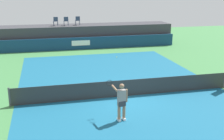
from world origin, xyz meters
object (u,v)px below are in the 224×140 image
object	(u,v)px
net_post_near	(9,97)
tennis_ball	(117,57)
net_post_far	(224,80)
tennis_player	(121,101)
spectator_chair_far_left	(56,21)
spectator_chair_left	(66,21)
spectator_chair_center	(78,20)

from	to	relation	value
net_post_near	tennis_ball	bearing A→B (deg)	49.05
net_post_far	tennis_player	distance (m)	7.86
net_post_near	spectator_chair_far_left	bearing A→B (deg)	77.91
spectator_chair_far_left	tennis_player	size ratio (longest dim) A/B	0.50
spectator_chair_left	net_post_near	bearing A→B (deg)	-105.86
net_post_near	net_post_far	distance (m)	12.40
spectator_chair_center	tennis_ball	world-z (taller)	spectator_chair_center
spectator_chair_far_left	spectator_chair_left	xyz separation A→B (m)	(1.02, -0.12, 0.00)
spectator_chair_left	tennis_player	size ratio (longest dim) A/B	0.50
net_post_far	tennis_player	xyz separation A→B (m)	(-7.28, -2.92, 0.46)
spectator_chair_far_left	tennis_ball	bearing A→B (deg)	-50.57
tennis_player	spectator_chair_far_left	bearing A→B (deg)	95.96
net_post_far	tennis_ball	bearing A→B (deg)	115.12
spectator_chair_far_left	net_post_far	xyz separation A→B (m)	(9.16, -15.13, -2.19)
spectator_chair_center	tennis_ball	distance (m)	7.01
net_post_near	tennis_player	world-z (taller)	tennis_player
spectator_chair_far_left	net_post_near	xyz separation A→B (m)	(-3.24, -15.13, -2.19)
spectator_chair_left	net_post_near	xyz separation A→B (m)	(-4.26, -15.01, -2.19)
net_post_far	spectator_chair_left	bearing A→B (deg)	118.46
spectator_chair_left	tennis_player	world-z (taller)	spectator_chair_left
spectator_chair_left	tennis_player	bearing A→B (deg)	-87.25
net_post_near	spectator_chair_center	bearing A→B (deg)	70.29
spectator_chair_far_left	tennis_ball	world-z (taller)	spectator_chair_far_left
net_post_far	spectator_chair_center	bearing A→B (deg)	114.54
spectator_chair_far_left	spectator_chair_center	distance (m)	2.21
net_post_near	net_post_far	xyz separation A→B (m)	(12.40, 0.00, 0.00)
net_post_near	tennis_player	bearing A→B (deg)	-29.72
spectator_chair_far_left	tennis_player	bearing A→B (deg)	-84.04
spectator_chair_far_left	spectator_chair_center	world-z (taller)	same
spectator_chair_center	tennis_player	size ratio (longest dim) A/B	0.50
spectator_chair_center	spectator_chair_far_left	bearing A→B (deg)	-177.70
spectator_chair_left	tennis_ball	bearing A→B (deg)	-56.54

